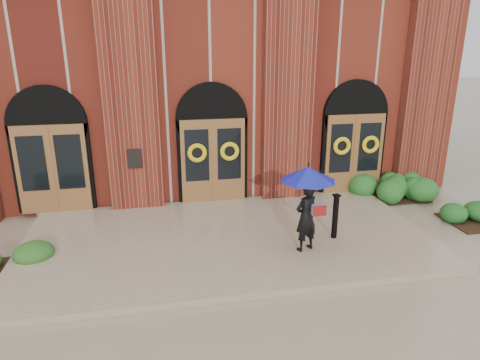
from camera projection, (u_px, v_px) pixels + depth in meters
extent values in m
plane|color=gray|center=(229.00, 244.00, 10.61)|extent=(90.00, 90.00, 0.00)
cube|color=tan|center=(228.00, 238.00, 10.73)|extent=(10.00, 5.30, 0.15)
cube|color=maroon|center=(192.00, 74.00, 17.84)|extent=(16.00, 12.00, 7.00)
cube|color=black|center=(135.00, 159.00, 11.99)|extent=(0.40, 0.05, 0.55)
cube|color=maroon|center=(130.00, 91.00, 11.66)|extent=(1.50, 0.45, 7.00)
cube|color=maroon|center=(288.00, 88.00, 12.49)|extent=(1.50, 0.45, 7.00)
cube|color=maroon|center=(426.00, 85.00, 13.33)|extent=(1.50, 0.45, 7.00)
cube|color=olive|center=(53.00, 169.00, 11.87)|extent=(1.90, 0.10, 2.50)
cylinder|color=black|center=(48.00, 124.00, 11.62)|extent=(2.10, 0.22, 2.10)
cube|color=olive|center=(213.00, 161.00, 12.71)|extent=(1.90, 0.10, 2.50)
cylinder|color=black|center=(212.00, 118.00, 12.45)|extent=(2.10, 0.22, 2.10)
cube|color=olive|center=(354.00, 154.00, 13.54)|extent=(1.90, 0.10, 2.50)
cylinder|color=black|center=(355.00, 114.00, 13.29)|extent=(2.10, 0.22, 2.10)
torus|color=yellow|center=(197.00, 153.00, 12.42)|extent=(0.57, 0.13, 0.57)
torus|color=yellow|center=(230.00, 151.00, 12.59)|extent=(0.57, 0.13, 0.57)
torus|color=yellow|center=(342.00, 146.00, 13.25)|extent=(0.57, 0.13, 0.57)
torus|color=yellow|center=(371.00, 145.00, 13.43)|extent=(0.57, 0.13, 0.57)
imported|color=black|center=(306.00, 217.00, 9.75)|extent=(0.70, 0.59, 1.63)
cone|color=#131A93|center=(308.00, 174.00, 9.43)|extent=(1.65, 1.65, 0.33)
cylinder|color=black|center=(310.00, 193.00, 9.53)|extent=(0.02, 0.02, 0.55)
cube|color=#A4A6A9|center=(319.00, 210.00, 9.61)|extent=(0.34, 0.26, 0.24)
cube|color=maroon|center=(320.00, 211.00, 9.53)|extent=(0.29, 0.14, 0.24)
cube|color=black|center=(335.00, 217.00, 10.43)|extent=(0.12, 0.12, 1.09)
cube|color=black|center=(337.00, 195.00, 10.26)|extent=(0.19, 0.19, 0.04)
ellipsoid|color=#20581F|center=(379.00, 188.00, 13.52)|extent=(2.77, 1.11, 0.71)
ellipsoid|color=#28551D|center=(0.00, 262.00, 9.27)|extent=(1.23, 1.06, 0.44)
ellipsoid|color=#1D511D|center=(476.00, 213.00, 11.82)|extent=(1.43, 1.23, 0.51)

